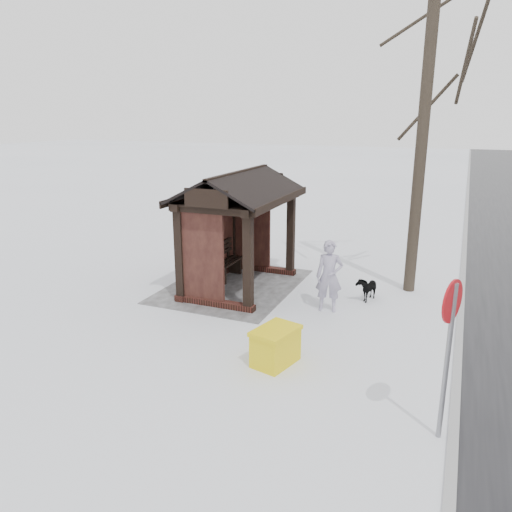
# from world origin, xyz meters

# --- Properties ---
(ground) EXTENTS (120.00, 120.00, 0.00)m
(ground) POSITION_xyz_m (0.00, 0.00, 0.00)
(ground) COLOR white
(ground) RESTS_ON ground
(kerb) EXTENTS (120.00, 0.15, 0.06)m
(kerb) POSITION_xyz_m (0.00, 5.50, 0.01)
(kerb) COLOR gray
(kerb) RESTS_ON ground
(trampled_patch) EXTENTS (4.20, 3.20, 0.02)m
(trampled_patch) POSITION_xyz_m (0.00, -0.20, 0.01)
(trampled_patch) COLOR gray
(trampled_patch) RESTS_ON ground
(bus_shelter) EXTENTS (3.60, 2.40, 3.09)m
(bus_shelter) POSITION_xyz_m (0.00, -0.16, 2.17)
(bus_shelter) COLOR #371B14
(bus_shelter) RESTS_ON ground
(tree_near) EXTENTS (3.42, 3.42, 9.03)m
(tree_near) POSITION_xyz_m (-1.50, 4.20, 6.16)
(tree_near) COLOR black
(tree_near) RESTS_ON ground
(pedestrian) EXTENTS (0.54, 0.69, 1.69)m
(pedestrian) POSITION_xyz_m (0.69, 2.60, 0.85)
(pedestrian) COLOR #9F97B1
(pedestrian) RESTS_ON ground
(dog) EXTENTS (0.78, 0.49, 0.62)m
(dog) POSITION_xyz_m (-0.38, 3.30, 0.31)
(dog) COLOR black
(dog) RESTS_ON ground
(grit_bin) EXTENTS (1.03, 0.83, 0.70)m
(grit_bin) POSITION_xyz_m (3.61, 2.36, 0.35)
(grit_bin) COLOR yellow
(grit_bin) RESTS_ON ground
(road_sign) EXTENTS (0.58, 0.24, 2.38)m
(road_sign) POSITION_xyz_m (4.75, 5.28, 1.71)
(road_sign) COLOR gray
(road_sign) RESTS_ON ground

